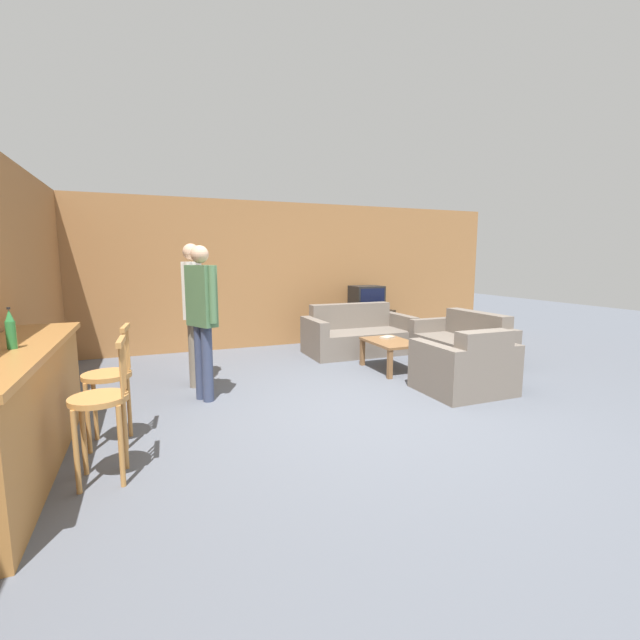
{
  "coord_description": "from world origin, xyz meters",
  "views": [
    {
      "loc": [
        -2.01,
        -3.85,
        1.6
      ],
      "look_at": [
        -0.09,
        0.95,
        0.85
      ],
      "focal_mm": 24.0,
      "sensor_mm": 36.0,
      "label": 1
    }
  ],
  "objects": [
    {
      "name": "ground_plane",
      "position": [
        0.0,
        0.0,
        0.0
      ],
      "size": [
        24.0,
        24.0,
        0.0
      ],
      "primitive_type": "plane",
      "color": "#565B66"
    },
    {
      "name": "wall_back",
      "position": [
        0.0,
        3.72,
        1.3
      ],
      "size": [
        9.4,
        0.08,
        2.6
      ],
      "color": "#9E6B3D",
      "rests_on": "ground_plane"
    },
    {
      "name": "wall_left",
      "position": [
        -3.29,
        1.36,
        1.3
      ],
      "size": [
        0.08,
        8.72,
        2.6
      ],
      "color": "#9E6B3D",
      "rests_on": "ground_plane"
    },
    {
      "name": "bar_counter",
      "position": [
        -2.96,
        -0.23,
        0.48
      ],
      "size": [
        0.55,
        2.52,
        0.96
      ],
      "color": "#A87038",
      "rests_on": "ground_plane"
    },
    {
      "name": "bar_chair_near",
      "position": [
        -2.37,
        -0.57,
        0.55
      ],
      "size": [
        0.41,
        0.41,
        1.04
      ],
      "color": "#B77F42",
      "rests_on": "ground_plane"
    },
    {
      "name": "bar_chair_mid",
      "position": [
        -2.37,
        0.08,
        0.55
      ],
      "size": [
        0.43,
        0.43,
        1.04
      ],
      "color": "#B77F42",
      "rests_on": "ground_plane"
    },
    {
      "name": "couch_far",
      "position": [
        1.25,
        2.57,
        0.29
      ],
      "size": [
        1.78,
        0.91,
        0.82
      ],
      "color": "#70665B",
      "rests_on": "ground_plane"
    },
    {
      "name": "armchair_near",
      "position": [
        1.45,
        0.11,
        0.29
      ],
      "size": [
        0.99,
        0.87,
        0.79
      ],
      "color": "#70665B",
      "rests_on": "ground_plane"
    },
    {
      "name": "loveseat_right",
      "position": [
        2.41,
        1.3,
        0.28
      ],
      "size": [
        0.84,
        1.54,
        0.78
      ],
      "color": "#70665B",
      "rests_on": "ground_plane"
    },
    {
      "name": "coffee_table",
      "position": [
        1.16,
        1.35,
        0.36
      ],
      "size": [
        0.56,
        0.87,
        0.43
      ],
      "color": "brown",
      "rests_on": "ground_plane"
    },
    {
      "name": "tv_unit",
      "position": [
        1.83,
        3.37,
        0.31
      ],
      "size": [
        0.98,
        0.55,
        0.62
      ],
      "color": "#2D2319",
      "rests_on": "ground_plane"
    },
    {
      "name": "tv",
      "position": [
        1.83,
        3.37,
        0.85
      ],
      "size": [
        0.56,
        0.49,
        0.46
      ],
      "color": "black",
      "rests_on": "tv_unit"
    },
    {
      "name": "bottle",
      "position": [
        -2.94,
        -0.26,
        1.09
      ],
      "size": [
        0.06,
        0.06,
        0.3
      ],
      "color": "#2D7F3D",
      "rests_on": "bar_counter"
    },
    {
      "name": "book_on_table",
      "position": [
        1.23,
        1.56,
        0.44
      ],
      "size": [
        0.25,
        0.22,
        0.02
      ],
      "color": "#B7AD99",
      "rests_on": "coffee_table"
    },
    {
      "name": "person_by_window",
      "position": [
        -1.52,
        1.62,
        1.01
      ],
      "size": [
        0.28,
        0.54,
        1.78
      ],
      "color": "#756B5B",
      "rests_on": "ground_plane"
    },
    {
      "name": "person_by_counter",
      "position": [
        -1.48,
        0.99,
        1.0
      ],
      "size": [
        0.32,
        0.47,
        1.74
      ],
      "color": "#384260",
      "rests_on": "ground_plane"
    }
  ]
}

